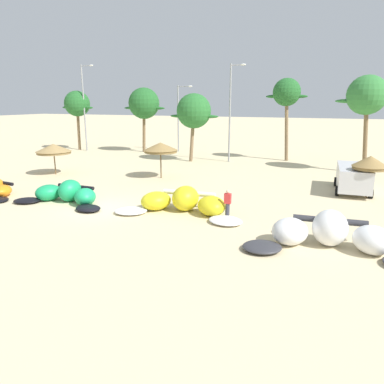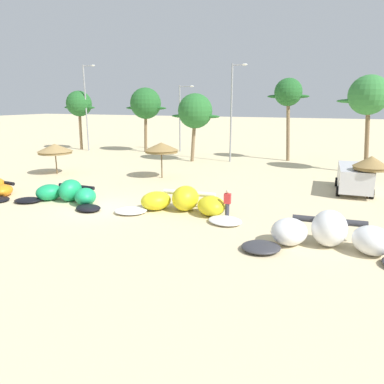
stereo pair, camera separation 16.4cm
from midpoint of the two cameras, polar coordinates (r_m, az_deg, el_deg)
name	(u,v)px [view 1 (the left image)]	position (r m, az deg, el deg)	size (l,w,h in m)	color
ground_plane	(101,208)	(22.57, -14.41, -2.40)	(260.00, 260.00, 0.00)	beige
kite_left	(67,194)	(24.19, -19.33, -0.34)	(6.68, 3.08, 1.40)	black
kite_left_of_center	(183,203)	(20.84, -1.63, -1.72)	(7.80, 3.80, 1.46)	white
kite_center	(330,235)	(16.83, 20.65, -6.34)	(7.59, 3.69, 1.62)	#333338
beach_umbrella_near_van	(54,149)	(33.76, -21.11, 6.37)	(3.00, 3.00, 2.67)	brown
beach_umbrella_middle	(161,147)	(30.08, -5.14, 7.00)	(2.82, 2.82, 2.96)	brown
beach_umbrella_near_palms	(370,163)	(26.16, 26.11, 4.19)	(2.26, 2.26, 2.82)	brown
parked_van	(353,176)	(27.94, 23.90, 2.27)	(2.50, 4.99, 1.84)	silver
person_near_kites	(228,204)	(19.74, 5.39, -1.89)	(0.36, 0.24, 1.62)	#383842
palm_leftmost	(77,104)	(50.29, -17.73, 13.03)	(4.89, 3.26, 7.58)	brown
palm_left	(144,104)	(46.21, -7.68, 13.61)	(5.69, 3.79, 7.89)	brown
palm_left_of_gap	(194,111)	(38.29, 0.16, 12.57)	(5.37, 3.58, 7.06)	#7F6647
palm_center_left	(287,94)	(40.24, 14.57, 14.78)	(4.31, 2.87, 8.60)	#7F6647
palm_center_right	(367,96)	(35.32, 25.72, 13.47)	(5.05, 3.37, 8.45)	brown
lamppost_west	(85,104)	(49.01, -16.64, 13.11)	(1.88, 0.24, 10.64)	gray
lamppost_west_center	(180,115)	(46.26, -2.07, 12.09)	(1.99, 0.24, 8.15)	gray
lamppost_east_center	(231,109)	(38.33, 6.05, 12.89)	(1.62, 0.24, 9.91)	gray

